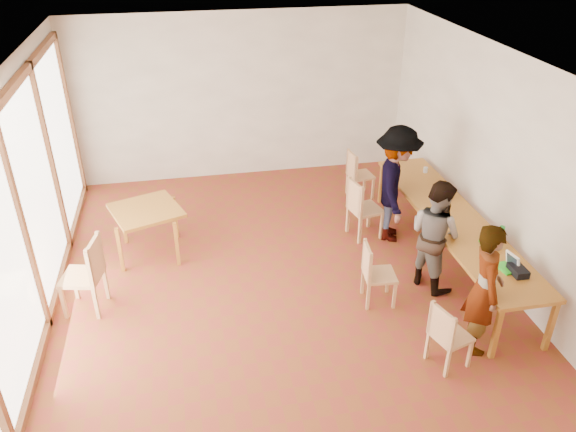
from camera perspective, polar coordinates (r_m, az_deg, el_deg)
name	(u,v)px	position (r m, az deg, el deg)	size (l,w,h in m)	color
ground	(282,298)	(7.50, -0.57, -8.36)	(8.00, 8.00, 0.00)	maroon
wall_back	(242,97)	(10.36, -4.73, 11.96)	(6.00, 0.10, 3.00)	#EEE5CE
wall_right	(512,177)	(7.75, 21.79, 3.67)	(0.10, 8.00, 3.00)	#EEE5CE
window_wall	(19,222)	(6.87, -25.70, -0.52)	(0.10, 8.00, 3.00)	white
ceiling	(281,71)	(6.13, -0.71, 14.53)	(6.00, 8.00, 0.04)	white
communal_table	(453,219)	(8.17, 16.37, -0.34)	(0.80, 4.00, 0.75)	#A56D24
side_table	(146,214)	(8.30, -14.19, 0.22)	(0.90, 0.90, 0.75)	#A56D24
chair_near	(446,331)	(6.48, 15.77, -11.14)	(0.48, 0.48, 0.44)	tan
chair_mid	(373,268)	(7.23, 8.65, -5.24)	(0.43, 0.43, 0.45)	tan
chair_far	(360,203)	(8.58, 7.34, 1.32)	(0.53, 0.53, 0.51)	tan
chair_empty	(356,170)	(9.81, 6.95, 4.67)	(0.45, 0.45, 0.45)	tan
chair_spare	(89,268)	(7.40, -19.61, -4.99)	(0.56, 0.56, 0.54)	tan
person_near	(484,289)	(6.68, 19.33, -7.00)	(0.59, 0.39, 1.63)	gray
person_mid	(435,234)	(7.61, 14.68, -1.81)	(0.75, 0.59, 1.55)	gray
person_far	(396,185)	(8.51, 10.88, 3.16)	(1.17, 0.67, 1.81)	gray
laptop_near	(509,264)	(7.22, 21.55, -4.60)	(0.24, 0.27, 0.20)	#30D927
laptop_mid	(492,240)	(7.64, 20.04, -2.35)	(0.23, 0.25, 0.19)	#30D927
laptop_far	(445,196)	(8.56, 15.62, 1.98)	(0.27, 0.29, 0.20)	#30D927
yellow_mug	(497,246)	(7.55, 20.47, -2.88)	(0.12, 0.12, 0.09)	yellow
green_bottle	(501,236)	(7.59, 20.80, -1.91)	(0.07, 0.07, 0.28)	#1A7F27
clear_glass	(426,170)	(9.36, 13.80, 4.58)	(0.07, 0.07, 0.09)	silver
condiment_cup	(492,229)	(7.94, 20.00, -1.26)	(0.08, 0.08, 0.06)	white
pink_phone	(437,190)	(8.81, 14.92, 2.53)	(0.05, 0.10, 0.01)	#CC3E64
black_pouch	(518,271)	(7.16, 22.32, -5.15)	(0.16, 0.26, 0.09)	black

